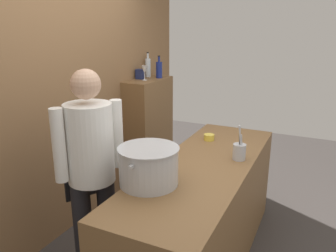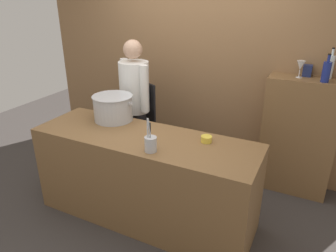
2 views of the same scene
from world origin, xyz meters
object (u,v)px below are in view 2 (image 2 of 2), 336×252
Objects in this scene: chef at (135,101)px; spice_tin_navy at (307,71)px; butter_jar at (206,139)px; wine_bottle_clear at (330,67)px; utensil_crock at (151,143)px; wine_bottle_cobalt at (326,71)px; wine_glass_tall at (301,66)px; stockpot_large at (113,108)px.

spice_tin_navy is (1.75, 0.60, 0.41)m from chef.
wine_bottle_clear reaches higher than butter_jar.
wine_bottle_cobalt is (1.21, 1.34, 0.45)m from utensil_crock.
wine_bottle_cobalt is 0.18m from wine_bottle_clear.
wine_bottle_cobalt reaches higher than wine_glass_tall.
wine_glass_tall is at bearing -159.44° from wine_bottle_clear.
spice_tin_navy is at bearing -133.38° from chef.
wine_bottle_clear is at bearing 81.38° from wine_bottle_cobalt.
spice_tin_navy is (0.07, 0.10, -0.06)m from wine_glass_tall.
wine_bottle_clear is 2.59× the size of spice_tin_navy.
wine_glass_tall is 1.46× the size of spice_tin_navy.
utensil_crock is at bearing -132.08° from wine_bottle_cobalt.
wine_bottle_cobalt is 0.89× the size of wine_bottle_clear.
wine_bottle_clear reaches higher than utensil_crock.
chef reaches higher than stockpot_large.
utensil_crock is 0.95× the size of wine_bottle_clear.
wine_bottle_cobalt reaches higher than spice_tin_navy.
wine_bottle_cobalt is (1.90, 0.89, 0.39)m from stockpot_large.
chef is at bearing 153.45° from butter_jar.
utensil_crock is at bearing -124.40° from spice_tin_navy.
butter_jar is 0.36× the size of wine_bottle_cobalt.
chef reaches higher than wine_bottle_cobalt.
stockpot_large is at bearing -154.88° from wine_bottle_cobalt.
stockpot_large is 2.14m from wine_bottle_cobalt.
spice_tin_navy is (-0.20, -0.00, -0.06)m from wine_bottle_clear.
chef is at bearing -161.24° from spice_tin_navy.
wine_bottle_clear is 1.77× the size of wine_glass_tall.
wine_bottle_clear is at bearing 28.89° from stockpot_large.
butter_jar is 1.53m from wine_bottle_clear.
butter_jar is at bearing -178.69° from chef.
spice_tin_navy is at bearing 135.96° from wine_bottle_cobalt.
chef is 1.16m from utensil_crock.
utensil_crock is 1.07× the size of wine_bottle_cobalt.
stockpot_large is 1.52× the size of wine_bottle_clear.
stockpot_large is 0.83m from utensil_crock.
chef is at bearing 93.23° from stockpot_large.
chef is 2.03m from wine_bottle_cobalt.
stockpot_large is at bearing 147.22° from utensil_crock.
utensil_crock is (0.72, -0.91, 0.01)m from chef.
wine_bottle_clear is (1.24, 1.51, 0.47)m from utensil_crock.
wine_glass_tall is at bearing 59.54° from butter_jar.
utensil_crock reaches higher than butter_jar.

